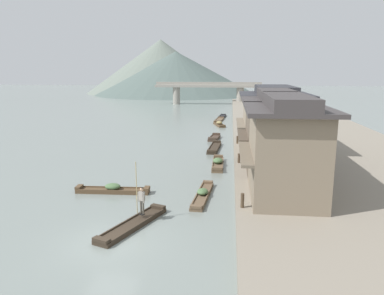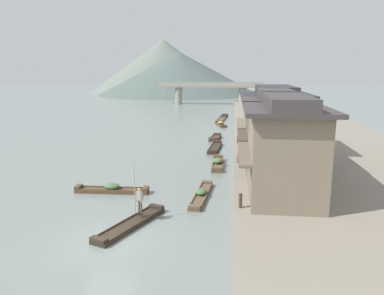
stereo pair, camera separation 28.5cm
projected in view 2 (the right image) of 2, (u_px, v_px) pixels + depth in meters
name	position (u px, v px, depth m)	size (l,w,h in m)	color
ground_plane	(108.00, 242.00, 18.45)	(400.00, 400.00, 0.00)	gray
riverbank_right	(308.00, 136.00, 45.87)	(18.00, 110.00, 0.85)	gray
boat_foreground_poled	(131.00, 224.00, 20.30)	(2.91, 5.39, 0.40)	#33281E
boatman_person	(139.00, 197.00, 20.82)	(0.52, 0.37, 3.04)	black
boat_moored_nearest	(112.00, 189.00, 25.98)	(5.20, 1.03, 0.67)	brown
boat_moored_second	(215.00, 138.00, 46.00)	(1.47, 3.67, 0.55)	#423328
boat_moored_third	(221.00, 124.00, 57.63)	(2.10, 4.87, 0.71)	brown
boat_moored_far	(215.00, 148.00, 40.28)	(1.39, 5.64, 0.46)	#33281E
boat_midriver_drifting	(221.00, 120.00, 63.45)	(1.61, 5.23, 0.37)	brown
boat_midriver_upstream	(218.00, 163.00, 33.16)	(1.02, 4.90, 0.74)	brown
boat_upstream_distant	(201.00, 195.00, 25.00)	(1.23, 5.57, 0.59)	brown
boat_crossing_west	(224.00, 116.00, 68.14)	(1.45, 3.67, 0.41)	#232326
house_waterfront_nearest	(284.00, 148.00, 22.24)	(5.18, 7.59, 6.14)	#7F705B
house_waterfront_second	(274.00, 131.00, 28.43)	(5.27, 6.14, 6.14)	brown
house_waterfront_tall	(274.00, 120.00, 35.04)	(6.66, 7.89, 6.14)	gray
mooring_post_dock_near	(240.00, 201.00, 20.72)	(0.20, 0.20, 0.82)	#473828
mooring_post_dock_mid	(239.00, 158.00, 30.80)	(0.20, 0.20, 0.79)	#473828
mooring_post_dock_far	(238.00, 140.00, 38.96)	(0.20, 0.20, 0.81)	#473828
stone_bridge	(210.00, 90.00, 93.41)	(26.81, 2.40, 5.56)	gray
hill_far_west	(163.00, 66.00, 143.06)	(56.56, 56.56, 20.04)	slate
hill_far_centre	(178.00, 73.00, 133.08)	(57.64, 57.64, 15.09)	#4C5B56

